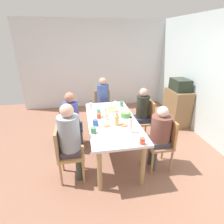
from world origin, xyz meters
TOP-DOWN VIEW (x-y plane):
  - ground_plane at (0.00, 0.00)m, footprint 6.61×6.61m
  - wall_left at (-2.82, 0.00)m, footprint 0.12×4.48m
  - dining_table at (0.00, 0.00)m, footprint 1.81×0.85m
  - chair_0 at (-1.28, 0.00)m, footprint 0.40×0.40m
  - person_0 at (-1.19, 0.00)m, footprint 0.30×0.30m
  - chair_1 at (-0.45, 0.81)m, footprint 0.40×0.40m
  - person_1 at (-0.45, 0.71)m, footprint 0.30×0.30m
  - chair_2 at (0.45, -0.81)m, footprint 0.40×0.40m
  - person_2 at (0.45, -0.72)m, footprint 0.32×0.32m
  - chair_3 at (0.45, 0.81)m, footprint 0.40×0.40m
  - person_3 at (0.45, 0.72)m, footprint 0.33×0.33m
  - chair_4 at (-0.45, -0.81)m, footprint 0.40×0.40m
  - person_4 at (-0.45, -0.72)m, footprint 0.30×0.30m
  - plate_0 at (-0.13, -0.10)m, footprint 0.24×0.24m
  - plate_1 at (0.24, -0.14)m, footprint 0.23×0.23m
  - plate_2 at (0.29, 0.14)m, footprint 0.24×0.24m
  - bowl_0 at (-0.08, 0.27)m, footprint 0.19×0.19m
  - bowl_1 at (-0.38, 0.06)m, footprint 0.22×0.22m
  - cup_0 at (-0.68, 0.19)m, footprint 0.11×0.07m
  - cup_1 at (-0.62, 0.31)m, footprint 0.11×0.07m
  - cup_2 at (-0.10, -0.22)m, footprint 0.12×0.08m
  - cup_3 at (0.41, -0.36)m, footprint 0.12×0.08m
  - cup_4 at (0.16, -0.31)m, footprint 0.12×0.09m
  - cup_5 at (-0.35, -0.20)m, footprint 0.11×0.07m
  - cup_6 at (0.84, 0.27)m, footprint 0.11×0.08m
  - bottle_0 at (-0.53, -0.34)m, footprint 0.06×0.06m
  - bottle_1 at (0.48, 0.20)m, footprint 0.06×0.06m
  - bottle_2 at (-0.02, -0.11)m, footprint 0.06×0.06m
  - bottle_3 at (0.24, 0.04)m, footprint 0.07×0.07m
  - side_cabinet at (-1.07, 1.88)m, footprint 0.70×0.44m
  - microwave at (-1.07, 1.88)m, footprint 0.48×0.36m

SIDE VIEW (x-z plane):
  - ground_plane at x=0.00m, z-range 0.00..0.00m
  - side_cabinet at x=-1.07m, z-range 0.00..0.90m
  - chair_0 at x=-1.28m, z-range 0.06..0.96m
  - chair_1 at x=-0.45m, z-range 0.06..0.96m
  - chair_2 at x=0.45m, z-range 0.06..0.96m
  - chair_3 at x=0.45m, z-range 0.06..0.96m
  - chair_4 at x=-0.45m, z-range 0.06..0.96m
  - dining_table at x=0.00m, z-range 0.29..1.05m
  - person_1 at x=-0.45m, z-range 0.10..1.28m
  - person_3 at x=0.45m, z-range 0.12..1.26m
  - person_4 at x=-0.45m, z-range 0.12..1.28m
  - person_0 at x=-1.19m, z-range 0.10..1.36m
  - person_2 at x=0.45m, z-range 0.13..1.40m
  - plate_2 at x=0.29m, z-range 0.75..0.79m
  - plate_0 at x=-0.13m, z-range 0.75..0.79m
  - plate_1 at x=0.24m, z-range 0.75..0.79m
  - cup_5 at x=-0.35m, z-range 0.76..0.83m
  - cup_6 at x=0.84m, z-range 0.76..0.85m
  - cup_2 at x=-0.10m, z-range 0.76..0.85m
  - cup_3 at x=0.41m, z-range 0.76..0.85m
  - cup_0 at x=-0.68m, z-range 0.76..0.85m
  - bowl_1 at x=-0.38m, z-range 0.76..0.86m
  - cup_4 at x=0.16m, z-range 0.76..0.86m
  - cup_1 at x=-0.62m, z-range 0.76..0.86m
  - bowl_0 at x=-0.08m, z-range 0.76..0.86m
  - bottle_0 at x=-0.53m, z-range 0.75..0.95m
  - bottle_2 at x=-0.02m, z-range 0.75..0.95m
  - bottle_3 at x=0.24m, z-range 0.75..0.97m
  - bottle_1 at x=0.48m, z-range 0.75..1.01m
  - microwave at x=-1.07m, z-range 0.90..1.18m
  - wall_left at x=-2.82m, z-range 0.00..2.60m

